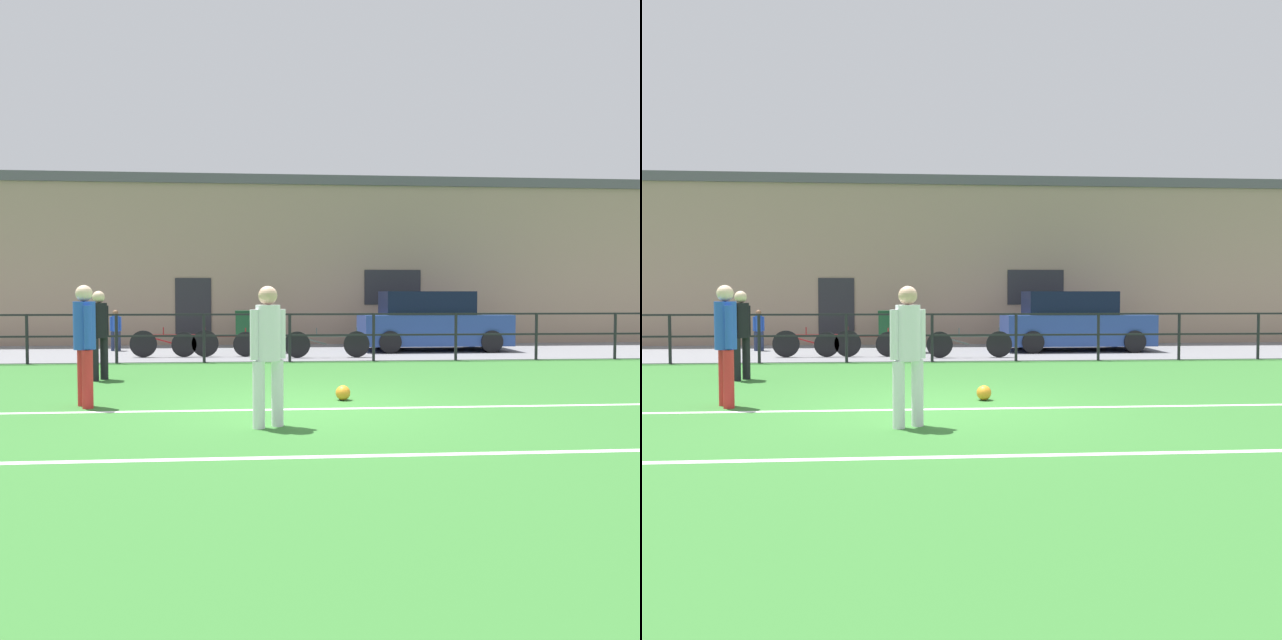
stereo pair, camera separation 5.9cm
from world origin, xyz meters
The scene contains 17 objects.
ground centered at (0.00, 0.00, -0.02)m, with size 60.00×44.00×0.04m, color #33702D.
field_line_touchline centered at (0.00, -0.16, 0.00)m, with size 36.00×0.11×0.00m, color white.
field_line_hash centered at (0.00, -2.75, 0.00)m, with size 36.00×0.11×0.00m, color white.
pavement_strip centered at (0.00, 8.50, 0.01)m, with size 48.00×5.00×0.02m, color slate.
perimeter_fence centered at (0.00, 6.00, 0.75)m, with size 36.07×0.07×1.15m.
clubhouse_facade centered at (0.00, 12.20, 2.67)m, with size 28.00×2.56×5.32m.
player_goalkeeper centered at (-3.64, 3.13, 0.95)m, with size 0.29×0.41×1.66m.
player_striker centered at (-3.09, 0.27, 0.98)m, with size 0.30×0.43×1.73m.
player_winger centered at (-0.49, -1.30, 0.97)m, with size 0.43×0.30×1.70m.
soccer_ball_match centered at (0.63, 0.55, 0.11)m, with size 0.23×0.23×0.23m, color orange.
spectator_child centered at (-4.76, 9.12, 0.67)m, with size 0.30×0.20×1.14m.
parked_car_red centered at (4.08, 8.66, 0.80)m, with size 4.09×1.94×1.66m.
bicycle_parked_0 centered at (-2.87, 7.20, 0.37)m, with size 2.20×0.04×0.76m.
bicycle_parked_1 centered at (0.95, 6.78, 0.36)m, with size 2.14×0.04×0.75m.
bicycle_parked_2 centered at (-1.85, 7.20, 0.35)m, with size 2.17×0.04×0.73m.
trash_bin_0 centered at (-0.52, 8.26, 0.50)m, with size 0.63×0.53×0.95m.
trash_bin_1 centered at (-1.21, 9.87, 0.57)m, with size 0.54×0.46×1.10m.
Camera 1 is at (-0.48, -8.93, 1.61)m, focal length 35.62 mm.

